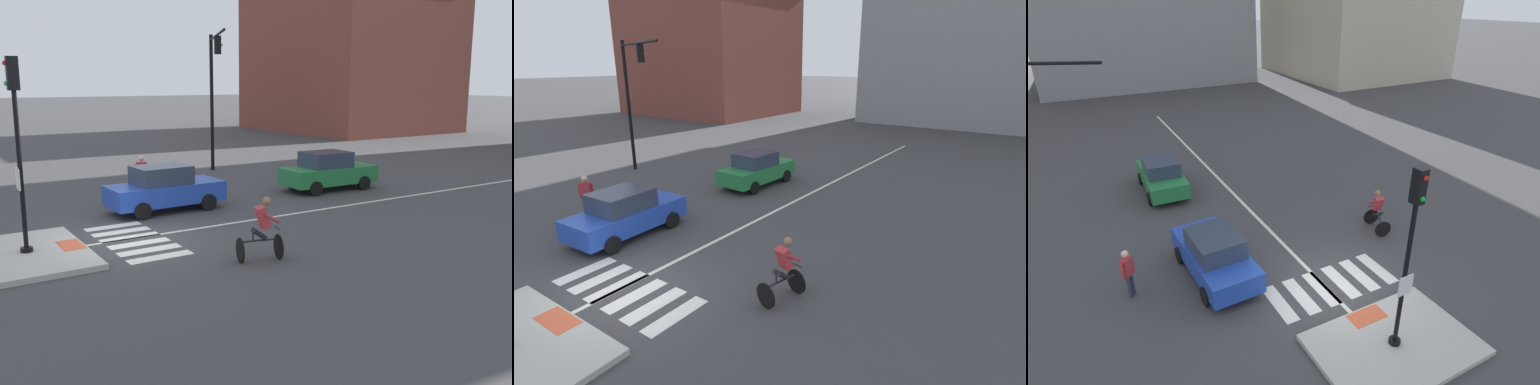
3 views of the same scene
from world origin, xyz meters
TOP-DOWN VIEW (x-y plane):
  - ground_plane at (0.00, 0.00)m, footprint 300.00×300.00m
  - traffic_island at (0.00, -2.80)m, footprint 4.33×2.99m
  - tactile_pad_front at (0.00, -1.66)m, footprint 1.10×0.60m
  - signal_pole at (0.00, -2.81)m, footprint 0.44×0.38m
  - crosswalk_stripe_a at (-1.90, 0.17)m, footprint 0.44×1.80m
  - crosswalk_stripe_b at (-1.14, 0.17)m, footprint 0.44×1.80m
  - crosswalk_stripe_c at (-0.38, 0.17)m, footprint 0.44×1.80m
  - crosswalk_stripe_d at (0.38, 0.17)m, footprint 0.44×1.80m
  - crosswalk_stripe_e at (1.14, 0.17)m, footprint 0.44×1.80m
  - crosswalk_stripe_f at (1.90, 0.17)m, footprint 0.44×1.80m
  - lane_centre_line at (-0.22, 10.00)m, footprint 0.14×28.00m
  - traffic_light_mast at (-9.49, 8.02)m, footprint 5.54×2.44m
  - building_far_block at (-25.69, 31.09)m, footprint 16.79×14.48m
  - car_green_westbound_far at (-3.07, 10.00)m, footprint 1.94×4.15m
  - car_blue_westbound_near at (-3.10, 2.51)m, footprint 1.97×4.17m
  - cyclist at (3.61, 2.28)m, footprint 0.90×1.22m
  - pedestrian_at_curb_left at (-5.80, 2.72)m, footprint 0.41×0.43m

SIDE VIEW (x-z plane):
  - ground_plane at x=0.00m, z-range 0.00..0.00m
  - crosswalk_stripe_a at x=-1.90m, z-range 0.00..0.01m
  - crosswalk_stripe_b at x=-1.14m, z-range 0.00..0.01m
  - crosswalk_stripe_c at x=-0.38m, z-range 0.00..0.01m
  - crosswalk_stripe_d at x=0.38m, z-range 0.00..0.01m
  - crosswalk_stripe_e at x=1.14m, z-range 0.00..0.01m
  - crosswalk_stripe_f at x=1.90m, z-range 0.00..0.01m
  - lane_centre_line at x=-0.22m, z-range 0.00..0.01m
  - traffic_island at x=0.00m, z-range 0.00..0.15m
  - tactile_pad_front at x=0.00m, z-range 0.15..0.16m
  - car_green_westbound_far at x=-3.07m, z-range -0.01..1.63m
  - car_blue_westbound_near at x=-3.10m, z-range -0.01..1.63m
  - cyclist at x=3.61m, z-range 0.03..1.71m
  - pedestrian_at_curb_left at x=-5.80m, z-range 0.15..1.82m
  - signal_pole at x=0.00m, z-range 0.66..5.70m
  - traffic_light_mast at x=-9.49m, z-range 1.12..7.98m
  - building_far_block at x=-25.69m, z-range 0.02..13.54m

